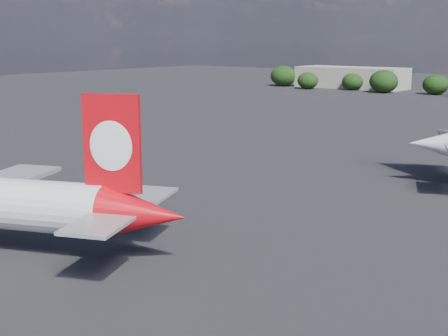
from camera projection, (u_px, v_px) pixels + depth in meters
The scene contains 2 objects.
ground at pixel (331, 157), 101.77m from camera, with size 500.00×500.00×0.00m, color black.
terminal_building at pixel (351, 78), 241.57m from camera, with size 42.00×16.00×8.00m.
Camera 1 is at (48.87, -29.00, 18.96)m, focal length 50.00 mm.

